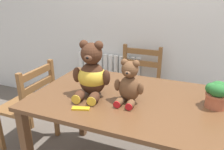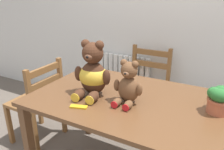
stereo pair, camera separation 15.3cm
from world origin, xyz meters
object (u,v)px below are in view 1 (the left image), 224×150
at_px(teddy_bear_right, 129,84).
at_px(chocolate_bar, 81,109).
at_px(teddy_bear_left, 92,74).
at_px(wooden_chair_side, 30,105).
at_px(potted_plant, 217,93).
at_px(wooden_chair_behind, 138,87).

distance_m(teddy_bear_right, chocolate_bar, 0.36).
height_order(teddy_bear_left, chocolate_bar, teddy_bear_left).
bearing_deg(wooden_chair_side, teddy_bear_right, -97.71).
relative_size(potted_plant, chocolate_bar, 1.56).
relative_size(teddy_bear_right, chocolate_bar, 2.63).
xyz_separation_m(wooden_chair_side, teddy_bear_right, (1.06, -0.14, 0.45)).
distance_m(wooden_chair_behind, chocolate_bar, 1.18).
distance_m(potted_plant, chocolate_bar, 0.90).
bearing_deg(wooden_chair_behind, teddy_bear_right, 100.98).
bearing_deg(teddy_bear_left, wooden_chair_side, -17.99).
distance_m(teddy_bear_left, potted_plant, 0.86).
distance_m(teddy_bear_left, teddy_bear_right, 0.29).
bearing_deg(chocolate_bar, potted_plant, 24.76).
distance_m(wooden_chair_behind, teddy_bear_right, 1.02).
distance_m(teddy_bear_left, chocolate_bar, 0.28).
relative_size(wooden_chair_behind, potted_plant, 5.18).
bearing_deg(teddy_bear_right, wooden_chair_behind, -79.47).
xyz_separation_m(wooden_chair_behind, chocolate_bar, (-0.08, -1.14, 0.31)).
bearing_deg(chocolate_bar, wooden_chair_side, 155.17).
relative_size(wooden_chair_side, chocolate_bar, 7.59).
distance_m(wooden_chair_side, chocolate_bar, 0.94).
bearing_deg(teddy_bear_left, potted_plant, -177.80).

